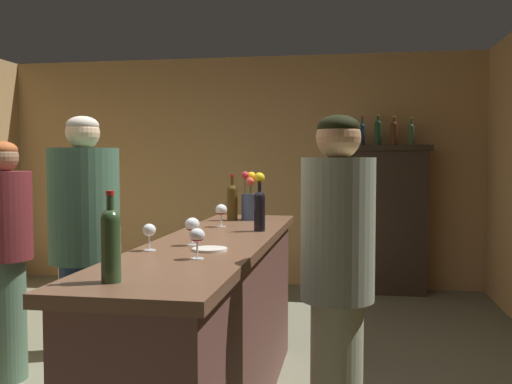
# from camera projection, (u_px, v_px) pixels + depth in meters

# --- Properties ---
(wall_back) EXTENTS (5.65, 0.12, 2.63)m
(wall_back) POSITION_uv_depth(u_px,v_px,m) (238.00, 171.00, 6.66)
(wall_back) COLOR tan
(wall_back) RESTS_ON ground
(bar_counter) EXTENTS (0.59, 2.64, 1.02)m
(bar_counter) POSITION_uv_depth(u_px,v_px,m) (214.00, 332.00, 3.07)
(bar_counter) COLOR brown
(bar_counter) RESTS_ON ground
(display_cabinet) EXTENTS (0.94, 0.37, 1.61)m
(display_cabinet) POSITION_uv_depth(u_px,v_px,m) (385.00, 216.00, 6.14)
(display_cabinet) COLOR #2D2219
(display_cabinet) RESTS_ON ground
(wine_bottle_chardonnay) EXTENTS (0.08, 0.08, 0.32)m
(wine_bottle_chardonnay) POSITION_uv_depth(u_px,v_px,m) (232.00, 201.00, 3.98)
(wine_bottle_chardonnay) COLOR #443211
(wine_bottle_chardonnay) RESTS_ON bar_counter
(wine_bottle_merlot) EXTENTS (0.07, 0.07, 0.32)m
(wine_bottle_merlot) POSITION_uv_depth(u_px,v_px,m) (111.00, 241.00, 1.96)
(wine_bottle_merlot) COLOR #2E4827
(wine_bottle_merlot) RESTS_ON bar_counter
(wine_bottle_pinot) EXTENTS (0.07, 0.07, 0.30)m
(wine_bottle_pinot) POSITION_uv_depth(u_px,v_px,m) (259.00, 209.00, 3.37)
(wine_bottle_pinot) COLOR black
(wine_bottle_pinot) RESTS_ON bar_counter
(wine_glass_front) EXTENTS (0.07, 0.07, 0.13)m
(wine_glass_front) POSITION_uv_depth(u_px,v_px,m) (197.00, 237.00, 2.42)
(wine_glass_front) COLOR white
(wine_glass_front) RESTS_ON bar_counter
(wine_glass_mid) EXTENTS (0.06, 0.06, 0.13)m
(wine_glass_mid) POSITION_uv_depth(u_px,v_px,m) (149.00, 231.00, 2.65)
(wine_glass_mid) COLOR white
(wine_glass_mid) RESTS_ON bar_counter
(wine_glass_rear) EXTENTS (0.07, 0.07, 0.14)m
(wine_glass_rear) POSITION_uv_depth(u_px,v_px,m) (221.00, 211.00, 3.59)
(wine_glass_rear) COLOR white
(wine_glass_rear) RESTS_ON bar_counter
(wine_glass_spare) EXTENTS (0.07, 0.07, 0.14)m
(wine_glass_spare) POSITION_uv_depth(u_px,v_px,m) (192.00, 226.00, 2.81)
(wine_glass_spare) COLOR white
(wine_glass_spare) RESTS_ON bar_counter
(flower_arrangement) EXTENTS (0.17, 0.14, 0.34)m
(flower_arrangement) POSITION_uv_depth(u_px,v_px,m) (252.00, 200.00, 4.00)
(flower_arrangement) COLOR #3D496A
(flower_arrangement) RESTS_ON bar_counter
(cheese_plate) EXTENTS (0.16, 0.16, 0.01)m
(cheese_plate) POSITION_uv_depth(u_px,v_px,m) (210.00, 249.00, 2.65)
(cheese_plate) COLOR white
(cheese_plate) RESTS_ON bar_counter
(display_bottle_left) EXTENTS (0.06, 0.06, 0.32)m
(display_bottle_left) POSITION_uv_depth(u_px,v_px,m) (362.00, 133.00, 6.13)
(display_bottle_left) COLOR #192E3F
(display_bottle_left) RESTS_ON display_cabinet
(display_bottle_midleft) EXTENTS (0.07, 0.07, 0.33)m
(display_bottle_midleft) POSITION_uv_depth(u_px,v_px,m) (378.00, 131.00, 6.10)
(display_bottle_midleft) COLOR #183A23
(display_bottle_midleft) RESTS_ON display_cabinet
(display_bottle_center) EXTENTS (0.07, 0.07, 0.31)m
(display_bottle_center) POSITION_uv_depth(u_px,v_px,m) (394.00, 132.00, 6.07)
(display_bottle_center) COLOR #4A2715
(display_bottle_center) RESTS_ON display_cabinet
(display_bottle_midright) EXTENTS (0.06, 0.06, 0.30)m
(display_bottle_midright) POSITION_uv_depth(u_px,v_px,m) (411.00, 133.00, 6.04)
(display_bottle_midright) COLOR #2E4E30
(display_bottle_midright) RESTS_ON display_cabinet
(patron_near_entrance) EXTENTS (0.39, 0.39, 1.69)m
(patron_near_entrance) POSITION_uv_depth(u_px,v_px,m) (85.00, 253.00, 3.19)
(patron_near_entrance) COLOR #1C2F4D
(patron_near_entrance) RESTS_ON ground
(patron_by_cabinet) EXTENTS (0.36, 0.36, 1.57)m
(patron_by_cabinet) POSITION_uv_depth(u_px,v_px,m) (4.00, 250.00, 3.69)
(patron_by_cabinet) COLOR #506D53
(patron_by_cabinet) RESTS_ON ground
(patron_redhead) EXTENTS (0.37, 0.37, 1.53)m
(patron_redhead) POSITION_uv_depth(u_px,v_px,m) (77.00, 243.00, 4.20)
(patron_redhead) COLOR #B6AE9E
(patron_redhead) RESTS_ON ground
(bartender) EXTENTS (0.32, 0.32, 1.64)m
(bartender) POSITION_uv_depth(u_px,v_px,m) (337.00, 285.00, 2.42)
(bartender) COLOR #ABB18D
(bartender) RESTS_ON ground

